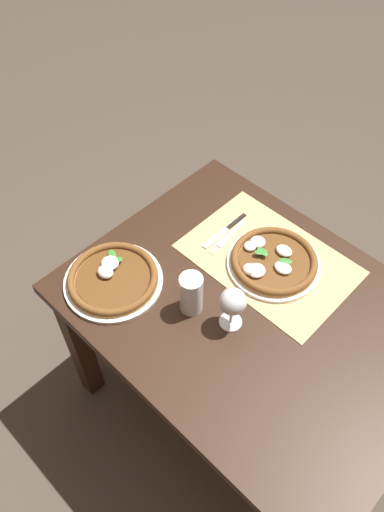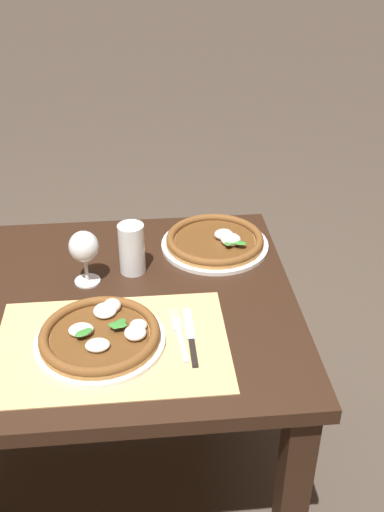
# 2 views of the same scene
# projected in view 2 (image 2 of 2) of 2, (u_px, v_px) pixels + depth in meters

# --- Properties ---
(ground_plane) EXTENTS (24.00, 24.00, 0.00)m
(ground_plane) POSITION_uv_depth(u_px,v_px,m) (102.00, 485.00, 1.95)
(ground_plane) COLOR #473D33
(dining_table) EXTENTS (1.13, 0.86, 0.74)m
(dining_table) POSITION_uv_depth(u_px,v_px,m) (83.00, 336.00, 1.61)
(dining_table) COLOR black
(dining_table) RESTS_ON ground
(paper_placemat) EXTENTS (0.55, 0.37, 0.00)m
(paper_placemat) POSITION_uv_depth(u_px,v_px,m) (112.00, 345.00, 1.41)
(paper_placemat) COLOR tan
(paper_placemat) RESTS_ON dining_table
(pizza_near) EXTENTS (0.31, 0.31, 0.05)m
(pizza_near) POSITION_uv_depth(u_px,v_px,m) (101.00, 335.00, 1.40)
(pizza_near) COLOR silver
(pizza_near) RESTS_ON paper_placemat
(pizza_far) EXTENTS (0.32, 0.32, 0.05)m
(pizza_far) POSITION_uv_depth(u_px,v_px,m) (215.00, 241.00, 1.78)
(pizza_far) COLOR silver
(pizza_far) RESTS_ON dining_table
(wine_glass) EXTENTS (0.08, 0.08, 0.16)m
(wine_glass) POSITION_uv_depth(u_px,v_px,m) (84.00, 249.00, 1.57)
(wine_glass) COLOR silver
(wine_glass) RESTS_ON dining_table
(pint_glass) EXTENTS (0.07, 0.07, 0.15)m
(pint_glass) POSITION_uv_depth(u_px,v_px,m) (132.00, 249.00, 1.64)
(pint_glass) COLOR silver
(pint_glass) RESTS_ON dining_table
(fork) EXTENTS (0.03, 0.20, 0.00)m
(fork) POSITION_uv_depth(u_px,v_px,m) (179.00, 334.00, 1.43)
(fork) COLOR #B7B7BC
(fork) RESTS_ON paper_placemat
(knife) EXTENTS (0.02, 0.22, 0.01)m
(knife) POSITION_uv_depth(u_px,v_px,m) (191.00, 336.00, 1.43)
(knife) COLOR black
(knife) RESTS_ON paper_placemat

